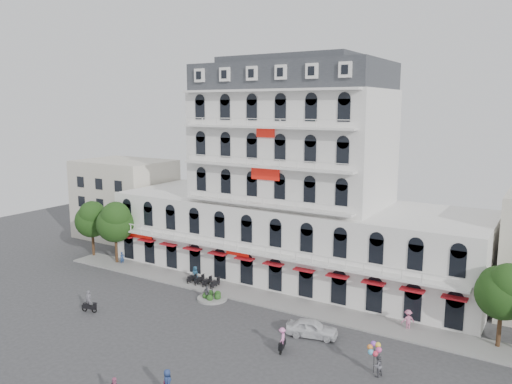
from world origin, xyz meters
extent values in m
plane|color=#38383A|center=(0.00, 0.00, 0.00)|extent=(120.00, 120.00, 0.00)
cube|color=gray|center=(0.00, 9.00, 0.08)|extent=(53.00, 4.00, 0.16)
cube|color=silver|center=(0.00, 18.00, 4.50)|extent=(45.00, 14.00, 9.00)
cube|color=silver|center=(0.00, 18.00, 15.50)|extent=(22.00, 12.00, 13.00)
cube|color=#2D3035|center=(0.00, 18.00, 23.50)|extent=(21.56, 11.76, 3.00)
cube|color=#2D3035|center=(0.00, 18.00, 25.40)|extent=(15.84, 8.64, 0.80)
cube|color=#AE151E|center=(0.00, 10.50, 3.50)|extent=(40.50, 1.00, 0.15)
cube|color=red|center=(0.00, 11.88, 13.00)|extent=(3.50, 0.10, 1.40)
cube|color=beige|center=(-30.00, 20.00, 6.00)|extent=(14.00, 10.00, 12.00)
cylinder|color=gray|center=(-3.00, 6.00, 0.12)|extent=(3.20, 3.20, 0.24)
cylinder|color=black|center=(-3.00, 6.00, 0.90)|extent=(0.08, 0.08, 1.40)
sphere|color=#1F4918|center=(-2.30, 6.00, 0.45)|extent=(0.70, 0.70, 0.70)
sphere|color=#1F4918|center=(-2.78, 6.66, 0.45)|extent=(0.70, 0.70, 0.70)
sphere|color=#1F4918|center=(-3.56, 6.42, 0.45)|extent=(0.70, 0.70, 0.70)
sphere|color=#1F4918|center=(-3.57, 5.60, 0.45)|extent=(0.70, 0.70, 0.70)
sphere|color=#1F4918|center=(-2.80, 5.33, 0.45)|extent=(0.70, 0.70, 0.70)
cylinder|color=#382314|center=(-26.00, 10.00, 1.76)|extent=(0.36, 0.36, 3.52)
sphere|color=#153B12|center=(-26.00, 10.00, 4.96)|extent=(4.48, 4.48, 4.48)
sphere|color=#153B12|center=(-25.50, 9.70, 6.00)|extent=(3.52, 3.52, 3.52)
sphere|color=#153B12|center=(-26.40, 10.30, 5.60)|extent=(3.20, 3.20, 3.20)
cylinder|color=#382314|center=(-21.00, 9.50, 1.87)|extent=(0.36, 0.36, 3.74)
sphere|color=#153B12|center=(-21.00, 9.50, 5.27)|extent=(4.76, 4.76, 4.76)
sphere|color=#153B12|center=(-20.50, 9.20, 6.38)|extent=(3.74, 3.74, 3.74)
sphere|color=#153B12|center=(-21.40, 9.80, 5.95)|extent=(3.40, 3.40, 3.40)
cylinder|color=#382314|center=(24.00, 10.00, 1.72)|extent=(0.36, 0.36, 3.43)
sphere|color=#153B12|center=(24.00, 10.00, 4.84)|extent=(4.37, 4.37, 4.37)
sphere|color=#153B12|center=(24.50, 9.70, 5.85)|extent=(3.43, 3.43, 3.43)
sphere|color=#153B12|center=(23.60, 10.30, 5.46)|extent=(3.12, 3.12, 3.12)
imported|color=silver|center=(9.68, 3.68, 0.78)|extent=(4.89, 2.89, 1.56)
cube|color=black|center=(-11.47, -3.03, 0.55)|extent=(1.54, 0.73, 0.35)
torus|color=black|center=(-10.94, -2.89, 0.28)|extent=(0.61, 0.27, 0.60)
torus|color=black|center=(-12.00, -3.18, 0.28)|extent=(0.61, 0.27, 0.60)
imported|color=slate|center=(-11.47, -3.03, 1.34)|extent=(0.73, 0.58, 1.77)
imported|color=navy|center=(5.26, -10.36, 1.35)|extent=(1.05, 0.99, 1.80)
cube|color=black|center=(8.72, -0.07, 0.55)|extent=(0.74, 1.54, 0.35)
torus|color=black|center=(8.87, -0.60, 0.28)|extent=(0.28, 0.61, 0.60)
torus|color=black|center=(8.57, 0.46, 0.28)|extent=(0.28, 0.61, 0.60)
imported|color=#F883D0|center=(8.72, -0.07, 1.26)|extent=(0.86, 1.17, 1.62)
imported|color=navy|center=(-8.05, 9.50, 0.90)|extent=(0.89, 0.58, 1.81)
imported|color=#515258|center=(-3.27, 5.45, 0.83)|extent=(1.04, 0.62, 1.66)
imported|color=#C5688C|center=(16.57, 9.50, 0.96)|extent=(1.42, 1.32, 1.92)
imported|color=navy|center=(-20.00, 9.50, 0.83)|extent=(0.58, 0.71, 1.66)
imported|color=slate|center=(16.74, 0.28, 0.89)|extent=(1.00, 1.08, 1.78)
cylinder|color=black|center=(16.34, 0.58, 1.00)|extent=(0.04, 0.04, 2.00)
sphere|color=#E54C99|center=(16.69, 0.58, 2.00)|extent=(0.44, 0.44, 0.44)
sphere|color=yellow|center=(16.52, 0.88, 2.21)|extent=(0.44, 0.44, 0.44)
sphere|color=#994CD8|center=(16.17, 0.88, 2.23)|extent=(0.44, 0.44, 0.44)
sphere|color=orange|center=(15.99, 0.57, 2.04)|extent=(0.44, 0.44, 0.44)
sphere|color=#4CB2E5|center=(16.17, 0.27, 1.81)|extent=(0.44, 0.44, 0.44)
sphere|color=#D8334C|center=(16.52, 0.27, 1.76)|extent=(0.44, 0.44, 0.44)
camera|label=1|loc=(27.14, -34.25, 20.18)|focal=35.00mm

